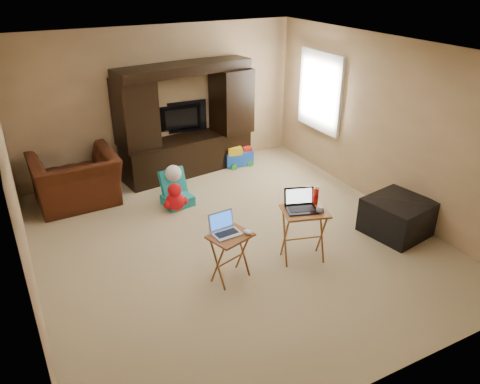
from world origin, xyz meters
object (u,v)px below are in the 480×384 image
mouse_right (320,210)px  laptop_left (227,225)px  child_rocker (177,189)px  tray_table_left (231,257)px  television (182,119)px  tray_table_right (303,235)px  mouse_left (248,232)px  water_bottle (316,196)px  push_toy (238,155)px  laptop_right (302,202)px  ottoman (397,217)px  plush_toy (175,197)px  entertainment_center (186,120)px  recliner (76,180)px

mouse_right → laptop_left: bearing=170.0°
child_rocker → tray_table_left: tray_table_left is taller
television → tray_table_right: (0.23, -3.49, -0.57)m
mouse_left → water_bottle: size_ratio=0.57×
tray_table_left → mouse_left: 0.38m
push_toy → mouse_left: bearing=-106.2°
child_rocker → mouse_right: mouse_right is taller
laptop_right → mouse_right: laptop_right is taller
tray_table_right → water_bottle: size_ratio=3.25×
ottoman → water_bottle: water_bottle is taller
plush_toy → mouse_left: bearing=-85.3°
tray_table_left → laptop_left: 0.42m
entertainment_center → push_toy: entertainment_center is taller
laptop_right → child_rocker: bearing=130.1°
television → tray_table_left: bearing=82.4°
laptop_right → push_toy: bearing=95.2°
plush_toy → recliner: bearing=144.6°
mouse_left → mouse_right: size_ratio=0.86×
plush_toy → laptop_left: 1.97m
recliner → mouse_right: bearing=126.0°
water_bottle → tray_table_left: bearing=-178.7°
entertainment_center → television: bearing=82.3°
plush_toy → water_bottle: water_bottle is taller
entertainment_center → mouse_right: size_ratio=16.45×
entertainment_center → mouse_right: bearing=-91.5°
push_toy → child_rocker: bearing=-138.9°
mouse_left → entertainment_center: bearing=80.2°
recliner → entertainment_center: bearing=-171.3°
television → plush_toy: 1.81m
recliner → tray_table_right: recliner is taller
ottoman → tray_table_left: 2.51m
child_rocker → plush_toy: child_rocker is taller
television → push_toy: 1.24m
recliner → laptop_left: size_ratio=3.90×
entertainment_center → mouse_left: 3.34m
recliner → mouse_left: recliner is taller
child_rocker → mouse_left: bearing=-97.4°
ottoman → laptop_left: 2.59m
ottoman → tray_table_left: (-2.51, 0.11, 0.05)m
plush_toy → push_toy: bearing=33.9°
plush_toy → laptop_right: laptop_right is taller
water_bottle → ottoman: bearing=-5.9°
child_rocker → plush_toy: (-0.09, -0.14, -0.05)m
entertainment_center → child_rocker: 1.47m
ottoman → television: bearing=116.4°
television → mouse_left: television is taller
water_bottle → laptop_left: bearing=179.9°
laptop_right → laptop_left: bearing=-165.1°
push_toy → laptop_right: (-0.73, -3.07, 0.63)m
television → push_toy: television is taller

